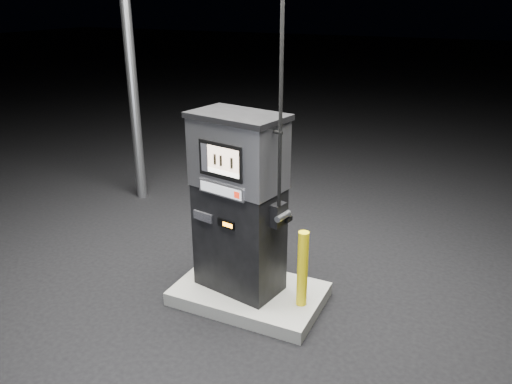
% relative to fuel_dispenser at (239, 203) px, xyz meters
% --- Properties ---
extents(ground, '(80.00, 80.00, 0.00)m').
position_rel_fuel_dispenser_xyz_m(ground, '(0.12, -0.00, -1.15)').
color(ground, black).
rests_on(ground, ground).
extents(pump_island, '(1.60, 1.00, 0.15)m').
position_rel_fuel_dispenser_xyz_m(pump_island, '(0.12, -0.00, -1.07)').
color(pump_island, slate).
rests_on(pump_island, ground).
extents(fuel_dispenser, '(1.12, 0.75, 4.04)m').
position_rel_fuel_dispenser_xyz_m(fuel_dispenser, '(0.00, 0.00, 0.00)').
color(fuel_dispenser, black).
rests_on(fuel_dispenser, pump_island).
extents(bollard_left, '(0.17, 0.17, 1.02)m').
position_rel_fuel_dispenser_xyz_m(bollard_left, '(-0.43, -0.08, -0.49)').
color(bollard_left, yellow).
rests_on(bollard_left, pump_island).
extents(bollard_right, '(0.13, 0.13, 0.83)m').
position_rel_fuel_dispenser_xyz_m(bollard_right, '(0.74, -0.04, -0.58)').
color(bollard_right, yellow).
rests_on(bollard_right, pump_island).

